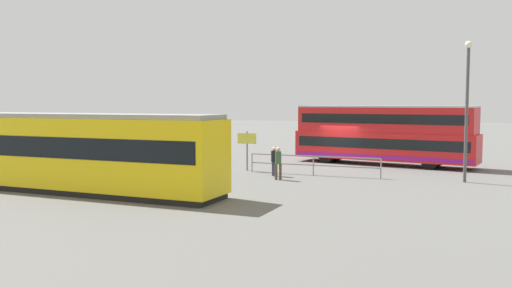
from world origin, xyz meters
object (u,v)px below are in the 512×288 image
object	(u,v)px
tram_yellow	(77,151)
pedestrian_near_railing	(274,159)
pedestrian_crossing	(278,161)
double_decker_bus	(384,135)
street_lamp	(467,101)
info_sign	(247,143)

from	to	relation	value
tram_yellow	pedestrian_near_railing	xyz separation A→B (m)	(-6.97, -7.61, -0.91)
pedestrian_near_railing	pedestrian_crossing	xyz separation A→B (m)	(-0.59, 1.28, 0.07)
double_decker_bus	street_lamp	xyz separation A→B (m)	(-4.48, 6.51, 2.15)
pedestrian_near_railing	pedestrian_crossing	distance (m)	1.41
double_decker_bus	pedestrian_crossing	xyz separation A→B (m)	(4.66, 8.54, -0.96)
double_decker_bus	tram_yellow	bearing A→B (deg)	50.59
pedestrian_crossing	info_sign	distance (m)	4.15
double_decker_bus	street_lamp	bearing A→B (deg)	124.58
pedestrian_near_railing	info_sign	world-z (taller)	info_sign
pedestrian_crossing	street_lamp	distance (m)	9.87
tram_yellow	street_lamp	bearing A→B (deg)	-153.40
double_decker_bus	tram_yellow	size ratio (longest dim) A/B	0.83
pedestrian_near_railing	info_sign	size ratio (longest dim) A/B	0.69
tram_yellow	pedestrian_crossing	size ratio (longest dim) A/B	8.36
pedestrian_near_railing	info_sign	distance (m)	2.87
info_sign	street_lamp	world-z (taller)	street_lamp
info_sign	tram_yellow	bearing A→B (deg)	62.82
pedestrian_near_railing	info_sign	xyz separation A→B (m)	(2.15, -1.77, 0.69)
tram_yellow	pedestrian_near_railing	distance (m)	10.36
tram_yellow	info_sign	bearing A→B (deg)	-117.18
tram_yellow	info_sign	world-z (taller)	tram_yellow
tram_yellow	pedestrian_near_railing	size ratio (longest dim) A/B	8.93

